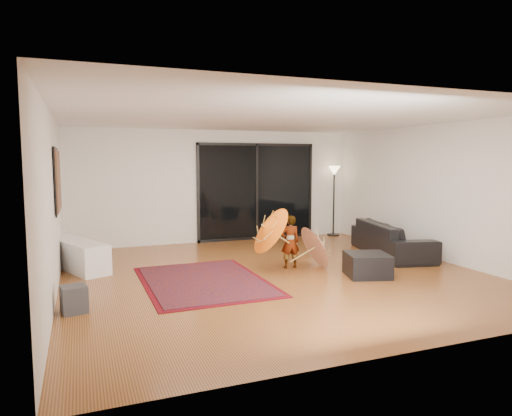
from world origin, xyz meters
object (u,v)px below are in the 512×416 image
child (290,242)px  media_console (75,254)px  sofa (392,239)px  ottoman (367,265)px

child → media_console: bearing=-14.1°
media_console → child: size_ratio=1.96×
sofa → ottoman: bearing=143.7°
sofa → child: 2.53m
media_console → child: child is taller
sofa → media_console: bearing=92.7°
media_console → sofa: sofa is taller
ottoman → child: 1.44m
ottoman → child: (-0.98, 1.02, 0.29)m
ottoman → media_console: bearing=152.6°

